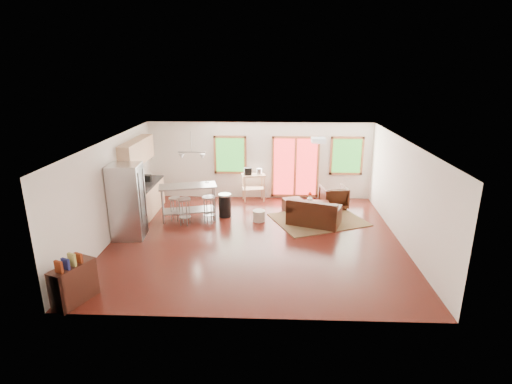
{
  "coord_description": "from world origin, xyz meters",
  "views": [
    {
      "loc": [
        0.4,
        -9.68,
        4.36
      ],
      "look_at": [
        0.0,
        0.3,
        1.2
      ],
      "focal_mm": 28.0,
      "sensor_mm": 36.0,
      "label": 1
    }
  ],
  "objects_px": {
    "island": "(188,196)",
    "loveseat": "(314,215)",
    "armchair": "(334,196)",
    "ottoman": "(293,205)",
    "rug": "(318,220)",
    "kitchen_cart": "(253,178)",
    "refrigerator": "(128,201)",
    "coffee_table": "(312,205)"
  },
  "relations": [
    {
      "from": "rug",
      "to": "island",
      "type": "height_order",
      "value": "island"
    },
    {
      "from": "coffee_table",
      "to": "island",
      "type": "bearing_deg",
      "value": -174.68
    },
    {
      "from": "loveseat",
      "to": "armchair",
      "type": "bearing_deg",
      "value": 82.3
    },
    {
      "from": "loveseat",
      "to": "armchair",
      "type": "distance_m",
      "value": 1.64
    },
    {
      "from": "armchair",
      "to": "refrigerator",
      "type": "bearing_deg",
      "value": 13.28
    },
    {
      "from": "refrigerator",
      "to": "kitchen_cart",
      "type": "xyz_separation_m",
      "value": [
        3.12,
        3.12,
        -0.2
      ]
    },
    {
      "from": "kitchen_cart",
      "to": "coffee_table",
      "type": "bearing_deg",
      "value": -37.81
    },
    {
      "from": "island",
      "to": "loveseat",
      "type": "bearing_deg",
      "value": -4.63
    },
    {
      "from": "armchair",
      "to": "refrigerator",
      "type": "distance_m",
      "value": 6.28
    },
    {
      "from": "ottoman",
      "to": "island",
      "type": "bearing_deg",
      "value": -165.75
    },
    {
      "from": "rug",
      "to": "loveseat",
      "type": "distance_m",
      "value": 0.49
    },
    {
      "from": "refrigerator",
      "to": "island",
      "type": "relative_size",
      "value": 1.13
    },
    {
      "from": "loveseat",
      "to": "kitchen_cart",
      "type": "xyz_separation_m",
      "value": [
        -1.85,
        2.07,
        0.48
      ]
    },
    {
      "from": "refrigerator",
      "to": "island",
      "type": "distance_m",
      "value": 1.89
    },
    {
      "from": "loveseat",
      "to": "coffee_table",
      "type": "relative_size",
      "value": 1.51
    },
    {
      "from": "coffee_table",
      "to": "armchair",
      "type": "bearing_deg",
      "value": 46.73
    },
    {
      "from": "rug",
      "to": "refrigerator",
      "type": "height_order",
      "value": "refrigerator"
    },
    {
      "from": "rug",
      "to": "ottoman",
      "type": "xyz_separation_m",
      "value": [
        -0.71,
        0.75,
        0.18
      ]
    },
    {
      "from": "ottoman",
      "to": "kitchen_cart",
      "type": "relative_size",
      "value": 0.5
    },
    {
      "from": "coffee_table",
      "to": "kitchen_cart",
      "type": "height_order",
      "value": "kitchen_cart"
    },
    {
      "from": "rug",
      "to": "kitchen_cart",
      "type": "height_order",
      "value": "kitchen_cart"
    },
    {
      "from": "armchair",
      "to": "ottoman",
      "type": "relative_size",
      "value": 1.4
    },
    {
      "from": "ottoman",
      "to": "refrigerator",
      "type": "xyz_separation_m",
      "value": [
        -4.44,
        -2.14,
        0.8
      ]
    },
    {
      "from": "island",
      "to": "kitchen_cart",
      "type": "relative_size",
      "value": 1.52
    },
    {
      "from": "loveseat",
      "to": "ottoman",
      "type": "height_order",
      "value": "loveseat"
    },
    {
      "from": "refrigerator",
      "to": "kitchen_cart",
      "type": "relative_size",
      "value": 1.71
    },
    {
      "from": "ottoman",
      "to": "refrigerator",
      "type": "bearing_deg",
      "value": -154.29
    },
    {
      "from": "ottoman",
      "to": "loveseat",
      "type": "bearing_deg",
      "value": -64.35
    },
    {
      "from": "rug",
      "to": "kitchen_cart",
      "type": "distance_m",
      "value": 2.77
    },
    {
      "from": "island",
      "to": "coffee_table",
      "type": "bearing_deg",
      "value": 5.32
    },
    {
      "from": "rug",
      "to": "island",
      "type": "bearing_deg",
      "value": -179.25
    },
    {
      "from": "refrigerator",
      "to": "armchair",
      "type": "bearing_deg",
      "value": 19.47
    },
    {
      "from": "rug",
      "to": "coffee_table",
      "type": "relative_size",
      "value": 2.3
    },
    {
      "from": "loveseat",
      "to": "island",
      "type": "distance_m",
      "value": 3.69
    },
    {
      "from": "ottoman",
      "to": "island",
      "type": "relative_size",
      "value": 0.33
    },
    {
      "from": "rug",
      "to": "refrigerator",
      "type": "xyz_separation_m",
      "value": [
        -5.14,
        -1.39,
        0.98
      ]
    },
    {
      "from": "loveseat",
      "to": "kitchen_cart",
      "type": "relative_size",
      "value": 1.42
    },
    {
      "from": "kitchen_cart",
      "to": "loveseat",
      "type": "bearing_deg",
      "value": -48.29
    },
    {
      "from": "coffee_table",
      "to": "ottoman",
      "type": "relative_size",
      "value": 1.9
    },
    {
      "from": "rug",
      "to": "island",
      "type": "relative_size",
      "value": 1.42
    },
    {
      "from": "ottoman",
      "to": "armchair",
      "type": "bearing_deg",
      "value": 15.48
    },
    {
      "from": "ottoman",
      "to": "kitchen_cart",
      "type": "xyz_separation_m",
      "value": [
        -1.32,
        0.98,
        0.6
      ]
    }
  ]
}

